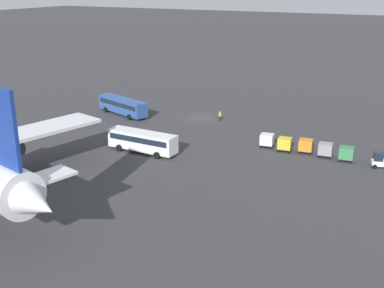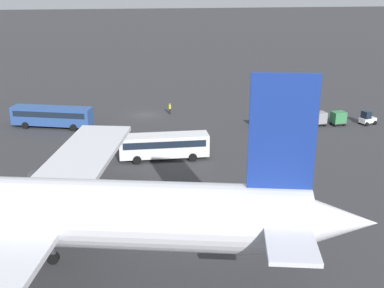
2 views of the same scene
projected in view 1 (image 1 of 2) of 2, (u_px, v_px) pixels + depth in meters
ground_plane at (200, 118)px, 87.92m from camera, size 600.00×600.00×0.00m
shuttle_bus_near at (123, 105)px, 89.52m from camera, size 12.01×6.00×3.06m
shuttle_bus_far at (142, 140)px, 69.88m from camera, size 10.71×3.12×3.05m
baggage_tug at (380, 161)px, 64.45m from camera, size 2.68×2.23×2.10m
worker_person at (220, 116)px, 85.90m from camera, size 0.38×0.38×1.74m
cargo_cart_green at (346, 153)px, 66.56m from camera, size 2.18×1.90×2.06m
cargo_cart_grey at (325, 149)px, 68.09m from camera, size 2.18×1.90×2.06m
cargo_cart_orange at (306, 145)px, 69.70m from camera, size 2.18×1.90×2.06m
cargo_cart_yellow at (285, 144)px, 70.39m from camera, size 2.18×1.90×2.06m
cargo_cart_white at (267, 140)px, 72.15m from camera, size 2.18×1.90×2.06m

